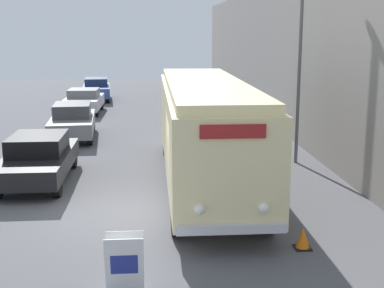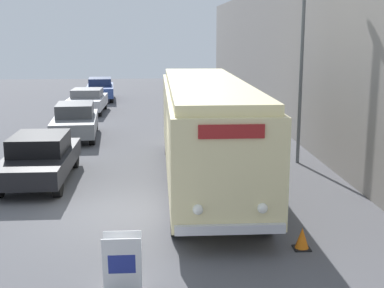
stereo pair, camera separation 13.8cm
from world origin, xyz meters
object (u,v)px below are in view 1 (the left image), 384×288
at_px(vintage_bus, 205,126).
at_px(parked_car_far, 84,101).
at_px(sign_board, 125,264).
at_px(traffic_cone, 303,238).
at_px(streetlamp, 301,26).
at_px(parked_car_distant, 96,89).
at_px(parked_car_mid, 73,121).
at_px(parked_car_near, 38,158).

distance_m(vintage_bus, parked_car_far, 16.09).
bearing_deg(sign_board, traffic_cone, 23.93).
relative_size(vintage_bus, streetlamp, 1.47).
bearing_deg(parked_car_distant, parked_car_far, -96.25).
xyz_separation_m(parked_car_far, parked_car_distant, (0.15, 5.80, 0.06)).
xyz_separation_m(vintage_bus, sign_board, (-2.12, -6.77, -1.30)).
distance_m(parked_car_mid, traffic_cone, 14.41).
xyz_separation_m(vintage_bus, parked_car_mid, (-5.06, 7.65, -1.05)).
xyz_separation_m(streetlamp, parked_car_far, (-9.01, 12.55, -4.09)).
relative_size(vintage_bus, parked_car_distant, 2.36).
xyz_separation_m(parked_car_mid, parked_car_distant, (-0.26, 13.24, 0.00)).
distance_m(parked_car_near, parked_car_far, 14.37).
height_order(vintage_bus, parked_car_far, vintage_bus).
bearing_deg(parked_car_near, traffic_cone, -40.98).
xyz_separation_m(vintage_bus, streetlamp, (3.54, 2.54, 2.98)).
distance_m(streetlamp, parked_car_distant, 20.77).
bearing_deg(streetlamp, parked_car_near, -168.14).
height_order(streetlamp, traffic_cone, streetlamp).
xyz_separation_m(vintage_bus, parked_car_far, (-5.47, 15.09, -1.11)).
xyz_separation_m(sign_board, traffic_cone, (3.75, 1.67, -0.29)).
relative_size(vintage_bus, sign_board, 10.28).
distance_m(parked_car_far, traffic_cone, 21.41).
relative_size(vintage_bus, parked_car_near, 2.35).
bearing_deg(parked_car_far, parked_car_mid, -86.05).
distance_m(vintage_bus, parked_car_mid, 9.23).
xyz_separation_m(parked_car_near, traffic_cone, (6.78, -5.82, -0.52)).
relative_size(parked_car_near, traffic_cone, 9.77).
bearing_deg(sign_board, parked_car_mid, 101.52).
xyz_separation_m(streetlamp, parked_car_near, (-8.68, -1.82, -4.04)).
xyz_separation_m(sign_board, parked_car_near, (-3.02, 7.49, 0.23)).
relative_size(sign_board, parked_car_distant, 0.23).
bearing_deg(parked_car_near, sign_board, -68.34).
relative_size(parked_car_distant, traffic_cone, 9.71).
height_order(parked_car_near, traffic_cone, parked_car_near).
distance_m(sign_board, parked_car_far, 22.11).
relative_size(vintage_bus, parked_car_mid, 2.39).
xyz_separation_m(streetlamp, parked_car_mid, (-8.60, 5.10, -4.03)).
xyz_separation_m(parked_car_far, traffic_cone, (7.11, -20.19, -0.48)).
bearing_deg(parked_car_mid, parked_car_far, 88.92).
relative_size(parked_car_near, parked_car_mid, 1.02).
xyz_separation_m(vintage_bus, parked_car_near, (-5.14, 0.72, -1.06)).
bearing_deg(streetlamp, parked_car_mid, 149.31).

